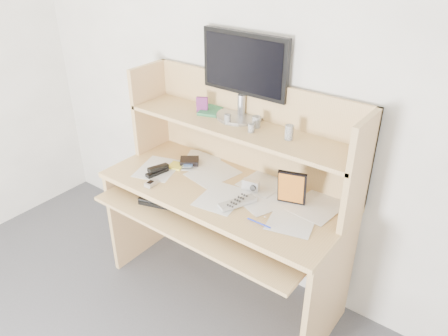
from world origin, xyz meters
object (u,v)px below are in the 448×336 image
Objects in this scene: keyboard at (183,202)px; desk at (231,191)px; game_case at (292,188)px; monitor at (244,73)px; tv_remote at (237,203)px.

desk is at bearing 32.23° from keyboard.
monitor is (-0.45, 0.19, 0.47)m from game_case.
tv_remote is 0.38× the size of monitor.
desk is 0.29m from keyboard.
tv_remote is (0.34, 0.05, 0.10)m from keyboard.
monitor is (-0.06, 0.19, 0.63)m from desk.
monitor reaches higher than tv_remote.
tv_remote is (0.16, -0.17, 0.07)m from desk.
game_case is 0.38× the size of monitor.
keyboard is at bearing -129.47° from desk.
monitor is (-0.22, 0.36, 0.56)m from tv_remote.
keyboard is 0.63m from game_case.
tv_remote is 1.01× the size of game_case.
desk is 2.59× the size of monitor.
desk reaches higher than game_case.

